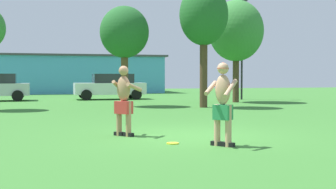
{
  "coord_description": "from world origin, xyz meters",
  "views": [
    {
      "loc": [
        -3.23,
        -10.25,
        1.43
      ],
      "look_at": [
        -0.65,
        -0.6,
        1.02
      ],
      "focal_mm": 48.0,
      "sensor_mm": 36.0,
      "label": 1
    }
  ],
  "objects": [
    {
      "name": "tree_near_building",
      "position": [
        3.66,
        9.16,
        4.16
      ],
      "size": [
        2.22,
        2.22,
        5.63
      ],
      "color": "#4C3823",
      "rests_on": "ground_plane"
    },
    {
      "name": "frisbee",
      "position": [
        -0.7,
        -1.17,
        0.01
      ],
      "size": [
        0.27,
        0.27,
        0.03
      ],
      "primitive_type": "cylinder",
      "color": "yellow",
      "rests_on": "ground_plane"
    },
    {
      "name": "ground_plane",
      "position": [
        0.0,
        0.0,
        0.0
      ],
      "size": [
        80.0,
        80.0,
        0.0
      ],
      "primitive_type": "plane",
      "color": "#38752D"
    },
    {
      "name": "outbuilding_behind_lot",
      "position": [
        -0.47,
        29.66,
        1.62
      ],
      "size": [
        14.05,
        7.09,
        3.22
      ],
      "color": "#4C9ED1",
      "rests_on": "ground_plane"
    },
    {
      "name": "tree_left_field",
      "position": [
        0.29,
        10.84,
        3.47
      ],
      "size": [
        2.32,
        2.32,
        4.75
      ],
      "color": "brown",
      "rests_on": "ground_plane"
    },
    {
      "name": "player_with_cap",
      "position": [
        0.2,
        -1.76,
        0.94
      ],
      "size": [
        0.73,
        0.82,
        1.72
      ],
      "color": "black",
      "rests_on": "ground_plane"
    },
    {
      "name": "tree_right_field",
      "position": [
        6.75,
        12.59,
        3.89
      ],
      "size": [
        2.99,
        2.99,
        5.59
      ],
      "color": "#4C3823",
      "rests_on": "ground_plane"
    },
    {
      "name": "player_in_red",
      "position": [
        -1.49,
        0.32,
        0.89
      ],
      "size": [
        0.75,
        0.87,
        1.68
      ],
      "color": "black",
      "rests_on": "ground_plane"
    },
    {
      "name": "car_white_near_post",
      "position": [
        0.51,
        17.49,
        0.82
      ],
      "size": [
        4.32,
        2.07,
        1.58
      ],
      "color": "white",
      "rests_on": "ground_plane"
    },
    {
      "name": "lamp_post",
      "position": [
        8.28,
        15.2,
        3.77
      ],
      "size": [
        0.6,
        0.24,
        6.21
      ],
      "color": "black",
      "rests_on": "ground_plane"
    }
  ]
}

